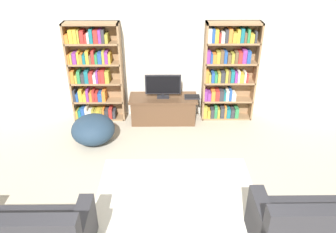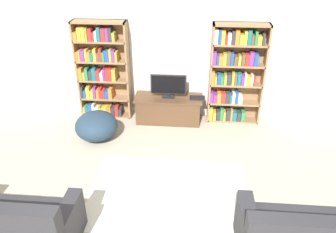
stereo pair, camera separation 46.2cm
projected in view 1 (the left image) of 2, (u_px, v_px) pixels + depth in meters
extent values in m
cube|color=silver|center=(169.00, 55.00, 6.47)|extent=(8.80, 0.06, 2.60)
cube|color=#93704C|center=(70.00, 74.00, 6.43)|extent=(0.04, 0.30, 1.99)
cube|color=#93704C|center=(122.00, 73.00, 6.44)|extent=(0.04, 0.30, 1.99)
cube|color=#93704C|center=(97.00, 71.00, 6.55)|extent=(1.05, 0.04, 1.99)
cube|color=#93704C|center=(90.00, 23.00, 5.96)|extent=(1.05, 0.30, 0.04)
cube|color=#93704C|center=(101.00, 117.00, 6.90)|extent=(1.01, 0.30, 0.04)
cube|color=#9E9333|center=(78.00, 113.00, 6.83)|extent=(0.05, 0.24, 0.19)
cube|color=#196B75|center=(81.00, 113.00, 6.83)|extent=(0.05, 0.24, 0.19)
cube|color=#234C99|center=(84.00, 112.00, 6.82)|extent=(0.07, 0.24, 0.24)
cube|color=silver|center=(87.00, 111.00, 6.82)|extent=(0.05, 0.24, 0.24)
cube|color=silver|center=(90.00, 113.00, 6.84)|extent=(0.08, 0.24, 0.17)
cube|color=#9E9333|center=(93.00, 113.00, 6.83)|extent=(0.04, 0.24, 0.19)
cube|color=#9E9333|center=(96.00, 113.00, 6.84)|extent=(0.04, 0.24, 0.18)
cube|color=gold|center=(99.00, 113.00, 6.84)|extent=(0.07, 0.24, 0.19)
cube|color=#9E9333|center=(102.00, 112.00, 6.83)|extent=(0.04, 0.24, 0.20)
cube|color=orange|center=(104.00, 112.00, 6.83)|extent=(0.04, 0.24, 0.21)
cube|color=#333338|center=(107.00, 113.00, 6.84)|extent=(0.08, 0.24, 0.18)
cube|color=#B72D28|center=(111.00, 112.00, 6.83)|extent=(0.07, 0.24, 0.21)
cube|color=#333338|center=(115.00, 113.00, 6.84)|extent=(0.06, 0.24, 0.17)
cube|color=#93704C|center=(99.00, 100.00, 6.71)|extent=(1.01, 0.30, 0.04)
cube|color=#333338|center=(75.00, 94.00, 6.63)|extent=(0.04, 0.24, 0.24)
cube|color=#234C99|center=(78.00, 96.00, 6.65)|extent=(0.05, 0.24, 0.16)
cube|color=gold|center=(81.00, 94.00, 6.63)|extent=(0.07, 0.24, 0.24)
cube|color=gold|center=(85.00, 96.00, 6.65)|extent=(0.07, 0.24, 0.16)
cube|color=#7F338C|center=(88.00, 94.00, 6.63)|extent=(0.05, 0.24, 0.24)
cube|color=orange|center=(91.00, 95.00, 6.64)|extent=(0.06, 0.24, 0.19)
cube|color=#B72D28|center=(94.00, 95.00, 6.63)|extent=(0.05, 0.24, 0.22)
cube|color=#B72D28|center=(97.00, 95.00, 6.65)|extent=(0.06, 0.24, 0.18)
cube|color=#234C99|center=(101.00, 96.00, 6.65)|extent=(0.08, 0.24, 0.17)
cube|color=orange|center=(104.00, 95.00, 6.64)|extent=(0.07, 0.24, 0.22)
cube|color=#93704C|center=(97.00, 82.00, 6.52)|extent=(1.01, 0.30, 0.04)
cube|color=orange|center=(73.00, 76.00, 6.43)|extent=(0.07, 0.24, 0.24)
cube|color=#9E9333|center=(77.00, 78.00, 6.45)|extent=(0.05, 0.24, 0.16)
cube|color=#2D7F47|center=(80.00, 76.00, 6.44)|extent=(0.06, 0.24, 0.24)
cube|color=#333338|center=(84.00, 77.00, 6.45)|extent=(0.07, 0.24, 0.19)
cube|color=#196B75|center=(87.00, 76.00, 6.44)|extent=(0.08, 0.24, 0.25)
cube|color=#B72D28|center=(91.00, 77.00, 6.45)|extent=(0.07, 0.24, 0.21)
cube|color=silver|center=(95.00, 77.00, 6.46)|extent=(0.06, 0.24, 0.17)
cube|color=#7F338C|center=(98.00, 76.00, 6.44)|extent=(0.04, 0.24, 0.25)
cube|color=#B72D28|center=(100.00, 76.00, 6.44)|extent=(0.04, 0.24, 0.24)
cube|color=#B72D28|center=(103.00, 76.00, 6.44)|extent=(0.08, 0.24, 0.25)
cube|color=#9E9333|center=(108.00, 76.00, 6.44)|extent=(0.08, 0.24, 0.24)
cube|color=#93704C|center=(95.00, 63.00, 6.33)|extent=(1.01, 0.30, 0.04)
cube|color=orange|center=(70.00, 58.00, 6.26)|extent=(0.04, 0.24, 0.18)
cube|color=#9E9333|center=(72.00, 58.00, 6.25)|extent=(0.04, 0.24, 0.19)
cube|color=#7F338C|center=(75.00, 57.00, 6.25)|extent=(0.08, 0.24, 0.21)
cube|color=gold|center=(79.00, 57.00, 6.25)|extent=(0.04, 0.24, 0.23)
cube|color=orange|center=(82.00, 58.00, 6.26)|extent=(0.05, 0.24, 0.18)
cube|color=#196B75|center=(85.00, 58.00, 6.26)|extent=(0.05, 0.24, 0.17)
cube|color=gold|center=(88.00, 56.00, 6.25)|extent=(0.06, 0.24, 0.24)
cube|color=brown|center=(91.00, 58.00, 6.26)|extent=(0.04, 0.24, 0.17)
cube|color=#B72D28|center=(94.00, 56.00, 6.25)|extent=(0.05, 0.24, 0.25)
cube|color=#2D7F47|center=(97.00, 58.00, 6.26)|extent=(0.05, 0.24, 0.18)
cube|color=#234C99|center=(100.00, 57.00, 6.25)|extent=(0.08, 0.24, 0.21)
cube|color=#9E9333|center=(104.00, 56.00, 6.25)|extent=(0.05, 0.24, 0.24)
cube|color=#7F338C|center=(107.00, 57.00, 6.25)|extent=(0.06, 0.24, 0.23)
cube|color=gold|center=(110.00, 57.00, 6.26)|extent=(0.04, 0.24, 0.19)
cube|color=#93704C|center=(93.00, 43.00, 6.14)|extent=(1.01, 0.30, 0.04)
cube|color=orange|center=(68.00, 38.00, 6.07)|extent=(0.08, 0.24, 0.16)
cube|color=gold|center=(72.00, 36.00, 6.05)|extent=(0.07, 0.24, 0.25)
cube|color=gold|center=(76.00, 35.00, 6.05)|extent=(0.07, 0.24, 0.25)
cube|color=#9E9333|center=(79.00, 36.00, 6.05)|extent=(0.04, 0.24, 0.25)
cube|color=#B72D28|center=(83.00, 36.00, 6.06)|extent=(0.07, 0.24, 0.23)
cube|color=#B72D28|center=(86.00, 38.00, 6.07)|extent=(0.04, 0.24, 0.17)
cube|color=silver|center=(89.00, 37.00, 6.07)|extent=(0.04, 0.24, 0.19)
cube|color=#196B75|center=(92.00, 35.00, 6.05)|extent=(0.06, 0.24, 0.26)
cube|color=#B72D28|center=(96.00, 36.00, 6.06)|extent=(0.08, 0.24, 0.24)
cube|color=#7F338C|center=(100.00, 36.00, 6.06)|extent=(0.05, 0.24, 0.24)
cube|color=#333338|center=(103.00, 35.00, 6.06)|extent=(0.05, 0.24, 0.25)
cube|color=#9E9333|center=(107.00, 38.00, 6.08)|extent=(0.06, 0.24, 0.17)
cube|color=#93704C|center=(204.00, 73.00, 6.45)|extent=(0.04, 0.30, 1.99)
cube|color=#93704C|center=(255.00, 73.00, 6.46)|extent=(0.04, 0.30, 1.99)
cube|color=#93704C|center=(229.00, 71.00, 6.57)|extent=(1.05, 0.04, 1.99)
cube|color=#93704C|center=(235.00, 23.00, 5.99)|extent=(1.05, 0.30, 0.04)
cube|color=#93704C|center=(225.00, 116.00, 6.93)|extent=(1.01, 0.30, 0.04)
cube|color=#9E9333|center=(205.00, 111.00, 6.84)|extent=(0.08, 0.24, 0.26)
cube|color=gold|center=(208.00, 112.00, 6.86)|extent=(0.06, 0.24, 0.17)
cube|color=#333338|center=(212.00, 112.00, 6.86)|extent=(0.07, 0.24, 0.20)
cube|color=#2D7F47|center=(215.00, 111.00, 6.84)|extent=(0.06, 0.24, 0.25)
cube|color=#9E9333|center=(218.00, 112.00, 6.86)|extent=(0.05, 0.24, 0.20)
cube|color=#333338|center=(222.00, 111.00, 6.85)|extent=(0.08, 0.24, 0.23)
cube|color=orange|center=(225.00, 111.00, 6.85)|extent=(0.04, 0.24, 0.25)
cube|color=#196B75|center=(228.00, 112.00, 6.86)|extent=(0.08, 0.24, 0.19)
cube|color=#333338|center=(232.00, 112.00, 6.86)|extent=(0.07, 0.24, 0.19)
cube|color=#2D7F47|center=(236.00, 111.00, 6.86)|extent=(0.08, 0.24, 0.21)
cube|color=#93704C|center=(227.00, 99.00, 6.74)|extent=(1.01, 0.30, 0.04)
cube|color=#7F338C|center=(205.00, 94.00, 6.66)|extent=(0.06, 0.24, 0.21)
cube|color=#7F338C|center=(209.00, 95.00, 6.67)|extent=(0.07, 0.24, 0.18)
cube|color=orange|center=(213.00, 94.00, 6.66)|extent=(0.08, 0.24, 0.21)
cube|color=#B72D28|center=(217.00, 94.00, 6.66)|extent=(0.08, 0.24, 0.21)
cube|color=#333338|center=(221.00, 94.00, 6.66)|extent=(0.08, 0.24, 0.22)
cube|color=#196B75|center=(224.00, 95.00, 6.67)|extent=(0.04, 0.24, 0.18)
cube|color=silver|center=(227.00, 94.00, 6.66)|extent=(0.06, 0.24, 0.22)
cube|color=#234C99|center=(230.00, 94.00, 6.66)|extent=(0.05, 0.24, 0.24)
cube|color=silver|center=(233.00, 95.00, 6.68)|extent=(0.08, 0.24, 0.16)
cube|color=#93704C|center=(229.00, 81.00, 6.54)|extent=(1.01, 0.30, 0.04)
cube|color=orange|center=(207.00, 75.00, 6.46)|extent=(0.06, 0.24, 0.25)
cube|color=#9E9333|center=(209.00, 77.00, 6.48)|extent=(0.04, 0.24, 0.17)
cube|color=#234C99|center=(212.00, 76.00, 6.47)|extent=(0.06, 0.24, 0.21)
cube|color=#2D7F47|center=(215.00, 77.00, 6.48)|extent=(0.05, 0.24, 0.18)
cube|color=#9E9333|center=(219.00, 76.00, 6.47)|extent=(0.05, 0.24, 0.20)
cube|color=#333338|center=(222.00, 76.00, 6.47)|extent=(0.08, 0.24, 0.21)
cube|color=#9E9333|center=(226.00, 75.00, 6.46)|extent=(0.05, 0.24, 0.25)
cube|color=brown|center=(229.00, 75.00, 6.47)|extent=(0.04, 0.24, 0.23)
cube|color=#196B75|center=(232.00, 75.00, 6.47)|extent=(0.07, 0.24, 0.24)
cube|color=#7F338C|center=(235.00, 76.00, 6.48)|extent=(0.05, 0.24, 0.20)
cube|color=silver|center=(238.00, 75.00, 6.47)|extent=(0.04, 0.24, 0.23)
cube|color=gold|center=(241.00, 77.00, 6.48)|extent=(0.07, 0.24, 0.17)
cube|color=silver|center=(244.00, 76.00, 6.47)|extent=(0.04, 0.24, 0.21)
cube|color=#B72D28|center=(246.00, 77.00, 6.49)|extent=(0.04, 0.24, 0.17)
cube|color=#93704C|center=(231.00, 62.00, 6.35)|extent=(1.01, 0.30, 0.04)
cube|color=#7F338C|center=(208.00, 56.00, 6.27)|extent=(0.07, 0.24, 0.24)
cube|color=#234C99|center=(211.00, 57.00, 6.28)|extent=(0.04, 0.24, 0.19)
cube|color=orange|center=(214.00, 58.00, 6.29)|extent=(0.07, 0.24, 0.18)
cube|color=#9E9333|center=(218.00, 56.00, 6.27)|extent=(0.07, 0.24, 0.22)
cube|color=brown|center=(221.00, 56.00, 6.27)|extent=(0.06, 0.24, 0.24)
cube|color=#234C99|center=(225.00, 56.00, 6.27)|extent=(0.06, 0.24, 0.23)
cube|color=brown|center=(228.00, 58.00, 6.29)|extent=(0.06, 0.24, 0.17)
cube|color=#9E9333|center=(232.00, 57.00, 6.29)|extent=(0.06, 0.24, 0.19)
cube|color=brown|center=(236.00, 56.00, 6.28)|extent=(0.06, 0.24, 0.22)
cube|color=#B72D28|center=(239.00, 56.00, 6.28)|extent=(0.07, 0.24, 0.22)
cube|color=#7F338C|center=(244.00, 55.00, 6.27)|extent=(0.08, 0.24, 0.26)
cube|color=#234C99|center=(248.00, 56.00, 6.28)|extent=(0.07, 0.24, 0.23)
cube|color=#93704C|center=(233.00, 42.00, 6.16)|extent=(1.01, 0.30, 0.04)
cube|color=silver|center=(209.00, 35.00, 6.07)|extent=(0.07, 0.24, 0.26)
cube|color=#234C99|center=(213.00, 35.00, 6.07)|extent=(0.05, 0.24, 0.26)
cube|color=gold|center=(216.00, 35.00, 6.08)|extent=(0.07, 0.24, 0.24)
cube|color=#B72D28|center=(219.00, 37.00, 6.10)|extent=(0.04, 0.24, 0.17)
cube|color=silver|center=(222.00, 36.00, 6.09)|extent=(0.06, 0.24, 0.20)
cube|color=#333338|center=(226.00, 35.00, 6.08)|extent=(0.06, 0.24, 0.24)
cube|color=orange|center=(230.00, 35.00, 6.08)|extent=(0.07, 0.24, 0.25)
cube|color=#9E9333|center=(234.00, 37.00, 6.09)|extent=(0.08, 0.24, 0.19)
cube|color=gold|center=(238.00, 35.00, 6.08)|extent=(0.05, 0.24, 0.24)
cube|color=#196B75|center=(242.00, 35.00, 6.08)|extent=(0.07, 0.24, 0.26)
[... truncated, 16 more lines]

